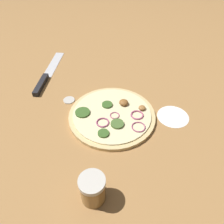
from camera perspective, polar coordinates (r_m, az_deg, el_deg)
ground_plane at (r=0.70m, az=0.00°, el=-1.26°), size 3.00×3.00×0.00m
pizza at (r=0.69m, az=0.06°, el=-0.82°), size 0.27×0.27×0.03m
knife at (r=0.89m, az=-17.10°, el=8.46°), size 0.10×0.31×0.02m
spice_jar at (r=0.51m, az=-5.05°, el=-19.43°), size 0.06×0.06×0.08m
loose_cap at (r=0.77m, az=-11.18°, el=3.16°), size 0.04×0.04×0.01m
flour_patch at (r=0.72m, az=15.63°, el=-1.12°), size 0.10×0.10×0.00m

